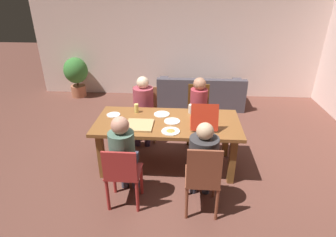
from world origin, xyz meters
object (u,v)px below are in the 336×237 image
object	(u,v)px
plate_0	(171,131)
person_3	(199,106)
pizza_box_1	(203,121)
plate_2	(172,121)
plate_1	(113,115)
plate_3	(162,114)
person_1	(123,152)
person_0	(143,104)
pizza_box_0	(139,125)
chair_3	(198,111)
potted_plant	(76,74)
person_2	(203,158)
couch	(200,95)
drinking_glass_1	(191,109)
dining_table	(168,127)
drinking_glass_0	(136,108)
chair_1	(123,174)
chair_2	(203,177)
chair_0	(145,111)

from	to	relation	value
plate_0	person_3	bearing A→B (deg)	68.84
pizza_box_1	plate_2	distance (m)	0.46
plate_1	plate_3	world-z (taller)	same
pizza_box_1	plate_1	world-z (taller)	pizza_box_1
person_1	person_0	bearing A→B (deg)	90.00
pizza_box_0	plate_0	bearing A→B (deg)	-16.71
chair_3	potted_plant	size ratio (longest dim) A/B	1.00
person_0	person_2	distance (m)	1.88
pizza_box_0	plate_2	xyz separation A→B (m)	(0.45, 0.17, -0.01)
potted_plant	couch	bearing A→B (deg)	-7.53
plate_1	drinking_glass_1	size ratio (longest dim) A/B	1.47
dining_table	couch	world-z (taller)	dining_table
person_0	plate_2	bearing A→B (deg)	-55.20
couch	potted_plant	distance (m)	3.12
person_0	couch	xyz separation A→B (m)	(1.08, 1.66, -0.44)
plate_2	pizza_box_1	bearing A→B (deg)	-7.40
dining_table	pizza_box_1	distance (m)	0.54
potted_plant	drinking_glass_1	bearing A→B (deg)	-42.00
plate_3	potted_plant	world-z (taller)	potted_plant
plate_3	drinking_glass_0	xyz separation A→B (m)	(-0.40, 0.05, 0.06)
chair_3	plate_0	distance (m)	1.33
plate_1	drinking_glass_0	bearing A→B (deg)	20.77
chair_3	potted_plant	bearing A→B (deg)	146.87
person_3	couch	size ratio (longest dim) A/B	0.61
chair_1	pizza_box_0	bearing A→B (deg)	82.32
dining_table	person_2	xyz separation A→B (m)	(0.48, -0.83, 0.04)
plate_0	plate_3	xyz separation A→B (m)	(-0.17, 0.54, -0.00)
plate_2	plate_3	xyz separation A→B (m)	(-0.17, 0.23, 0.00)
chair_2	person_2	size ratio (longest dim) A/B	0.82
person_2	plate_2	bearing A→B (deg)	116.77
chair_1	plate_0	size ratio (longest dim) A/B	3.45
chair_1	chair_2	bearing A→B (deg)	-3.51
person_0	person_2	xyz separation A→B (m)	(0.97, -1.62, 0.00)
person_0	plate_3	xyz separation A→B (m)	(0.38, -0.56, 0.07)
plate_1	plate_2	size ratio (longest dim) A/B	0.88
person_1	pizza_box_0	bearing A→B (deg)	80.70
pizza_box_1	chair_0	bearing A→B (deg)	135.40
chair_1	drinking_glass_1	bearing A→B (deg)	56.46
person_1	chair_3	world-z (taller)	person_1
chair_0	person_2	xyz separation A→B (m)	(0.97, -1.75, 0.20)
dining_table	plate_0	bearing A→B (deg)	-78.38
person_1	person_3	xyz separation A→B (m)	(0.97, 1.55, -0.02)
person_0	chair_2	distance (m)	2.02
person_2	plate_3	world-z (taller)	person_2
person_2	drinking_glass_0	distance (m)	1.49
chair_0	plate_0	size ratio (longest dim) A/B	3.70
person_2	person_3	xyz separation A→B (m)	(0.00, 1.59, -0.01)
chair_2	chair_3	world-z (taller)	chair_3
chair_0	plate_1	xyz separation A→B (m)	(-0.36, -0.77, 0.27)
dining_table	person_2	bearing A→B (deg)	-59.87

